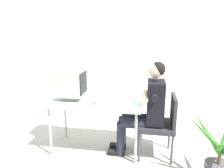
{
  "coord_description": "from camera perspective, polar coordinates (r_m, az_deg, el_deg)",
  "views": [
    {
      "loc": [
        0.7,
        -2.83,
        1.68
      ],
      "look_at": [
        0.23,
        0.0,
        0.98
      ],
      "focal_mm": 35.07,
      "sensor_mm": 36.0,
      "label": 1
    }
  ],
  "objects": [
    {
      "name": "potted_plant",
      "position": [
        2.79,
        26.28,
        -16.5
      ],
      "size": [
        0.83,
        0.78,
        0.81
      ],
      "color": "#4C4C51",
      "rests_on": "ground_plane"
    },
    {
      "name": "ground_plane",
      "position": [
        3.36,
        -3.96,
        -16.26
      ],
      "size": [
        12.0,
        12.0,
        0.0
      ],
      "primitive_type": "plane",
      "color": "#B2ADA3"
    },
    {
      "name": "wall_back",
      "position": [
        4.25,
        4.19,
        11.31
      ],
      "size": [
        8.0,
        0.1,
        3.0
      ],
      "primitive_type": "cube",
      "color": "silver",
      "rests_on": "ground_plane"
    },
    {
      "name": "desk",
      "position": [
        3.08,
        -4.17,
        -5.39
      ],
      "size": [
        1.28,
        0.68,
        0.73
      ],
      "color": "#B7B7BC",
      "rests_on": "ground_plane"
    },
    {
      "name": "keyboard",
      "position": [
        3.08,
        -4.36,
        -4.0
      ],
      "size": [
        0.17,
        0.46,
        0.03
      ],
      "color": "beige",
      "rests_on": "desk"
    },
    {
      "name": "desk_mug",
      "position": [
        2.85,
        -3.71,
        -4.66
      ],
      "size": [
        0.07,
        0.08,
        0.11
      ],
      "color": "white",
      "rests_on": "desk"
    },
    {
      "name": "crt_monitor",
      "position": [
        3.14,
        -10.81,
        0.36
      ],
      "size": [
        0.39,
        0.36,
        0.42
      ],
      "color": "beige",
      "rests_on": "desk"
    },
    {
      "name": "person_seated",
      "position": [
        2.96,
        8.95,
        -5.8
      ],
      "size": [
        0.74,
        0.55,
        1.3
      ],
      "color": "black",
      "rests_on": "ground_plane"
    },
    {
      "name": "office_chair",
      "position": [
        3.04,
        12.69,
        -9.65
      ],
      "size": [
        0.47,
        0.47,
        0.86
      ],
      "color": "#4C4C51",
      "rests_on": "ground_plane"
    }
  ]
}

